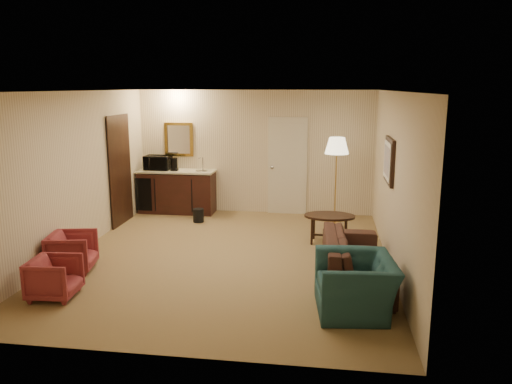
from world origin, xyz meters
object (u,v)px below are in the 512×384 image
Objects in this scene: waste_bin at (198,215)px; wetbar_cabinet at (177,191)px; rose_chair_near at (72,250)px; coffee_table at (329,229)px; sofa at (356,252)px; microwave at (158,161)px; rose_chair_far at (54,276)px; coffee_maker at (174,164)px; floor_lamp at (336,181)px; teal_armchair at (356,276)px.

wetbar_cabinet is at bearing 132.08° from waste_bin.
coffee_table is (3.74, 1.88, -0.07)m from rose_chair_near.
sofa is 3.92× the size of microwave.
rose_chair_far is 2.16× the size of coffee_maker.
waste_bin is (-2.59, 1.00, -0.12)m from coffee_table.
microwave is at bearing 171.99° from floor_lamp.
rose_chair_near reaches higher than waste_bin.
microwave is 0.40m from coffee_maker.
floor_lamp reaches higher than microwave.
sofa is at bearing -38.80° from microwave.
floor_lamp is at bearing -6.49° from microwave.
coffee_table is at bearing -55.78° from rose_chair_far.
teal_armchair is 2.70m from coffee_table.
floor_lamp reaches higher than sofa.
wetbar_cabinet is 0.60m from coffee_maker.
teal_armchair reaches higher than waste_bin.
wetbar_cabinet reaches higher than waste_bin.
wetbar_cabinet is 1.60× the size of teal_armchair.
teal_armchair is 1.76× the size of rose_chair_far.
coffee_maker reaches higher than coffee_table.
rose_chair_far is 4.49m from coffee_table.
rose_chair_far is at bearing -103.27° from waste_bin.
sofa is 7.87× the size of waste_bin.
floor_lamp is (3.85, 3.09, 0.55)m from rose_chair_near.
rose_chair_far is (-3.80, -0.14, -0.16)m from teal_armchair.
microwave reaches higher than wetbar_cabinet.
teal_armchair is 1.18× the size of coffee_table.
coffee_maker reaches higher than rose_chair_far.
rose_chair_near is at bearing -113.50° from coffee_maker.
rose_chair_near is 4.19m from coffee_table.
wetbar_cabinet is 0.76m from microwave.
wetbar_cabinet is 0.95× the size of floor_lamp.
rose_chair_far is (0.25, -0.93, -0.03)m from rose_chair_near.
teal_armchair reaches higher than sofa.
wetbar_cabinet is 3.01× the size of microwave.
microwave is at bearing 154.63° from coffee_table.
waste_bin is (-2.95, 2.67, -0.28)m from sofa.
coffee_table is 3.21× the size of waste_bin.
rose_chair_far is at bearing -86.46° from microwave.
rose_chair_near is (-4.10, -0.21, -0.10)m from sofa.
sofa is 2.92m from floor_lamp.
teal_armchair is 5.65m from coffee_maker.
teal_armchair is 3.79× the size of waste_bin.
teal_armchair is 5.96m from microwave.
floor_lamp is (0.11, 1.20, 0.61)m from coffee_table.
teal_armchair reaches higher than rose_chair_near.
teal_armchair is at bearing -112.28° from rose_chair_near.
sofa is 5.30m from microwave.
rose_chair_near is 2.35× the size of waste_bin.
rose_chair_far is 4.62m from microwave.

